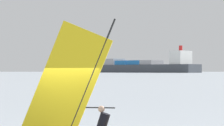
{
  "coord_description": "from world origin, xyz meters",
  "views": [
    {
      "loc": [
        2.19,
        -15.96,
        2.41
      ],
      "look_at": [
        1.31,
        10.38,
        2.83
      ],
      "focal_mm": 77.22,
      "sensor_mm": 36.0,
      "label": 1
    }
  ],
  "objects": [
    {
      "name": "windsurfer",
      "position": [
        0.82,
        -0.28,
        1.15
      ],
      "size": [
        4.47,
        1.13,
        4.33
      ],
      "rotation": [
        0.0,
        0.0,
        6.11
      ],
      "color": "orange",
      "rests_on": "ground_plane"
    },
    {
      "name": "cargo_ship",
      "position": [
        17.04,
        566.99,
        7.44
      ],
      "size": [
        138.73,
        126.92,
        30.62
      ],
      "rotation": [
        0.0,
        0.0,
        2.42
      ],
      "color": "#3F444C",
      "rests_on": "ground_plane"
    }
  ]
}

